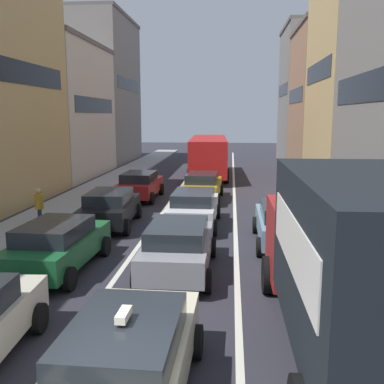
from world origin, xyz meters
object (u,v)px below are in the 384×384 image
object	(u,v)px
hatchback_centre_lane_third	(194,207)
sedan_right_lane_behind_truck	(284,223)
bus_mid_queue_primary	(209,153)
sedan_centre_lane_second	(178,246)
sedan_left_lane_third	(110,207)
sedan_left_lane_fourth	(140,185)
removalist_box_truck	(352,257)
wagon_left_lane_second	(57,244)
coupe_centre_lane_fourth	(202,186)
taxi_centre_lane_front	(127,359)
pedestrian_near_kerb	(39,206)

from	to	relation	value
hatchback_centre_lane_third	sedan_right_lane_behind_truck	world-z (taller)	same
bus_mid_queue_primary	sedan_centre_lane_second	bearing A→B (deg)	178.26
sedan_left_lane_third	sedan_left_lane_fourth	size ratio (longest dim) A/B	1.01
removalist_box_truck	sedan_left_lane_fourth	size ratio (longest dim) A/B	1.78
sedan_centre_lane_second	sedan_left_lane_fourth	world-z (taller)	same
removalist_box_truck	hatchback_centre_lane_third	xyz separation A→B (m)	(-3.71, 9.66, -1.18)
sedan_left_lane_third	bus_mid_queue_primary	size ratio (longest dim) A/B	0.41
wagon_left_lane_second	sedan_left_lane_fourth	distance (m)	11.30
coupe_centre_lane_fourth	bus_mid_queue_primary	bearing A→B (deg)	2.97
sedan_centre_lane_second	hatchback_centre_lane_third	size ratio (longest dim) A/B	1.00
removalist_box_truck	sedan_left_lane_third	distance (m)	11.85
sedan_left_lane_third	bus_mid_queue_primary	bearing A→B (deg)	-15.07
wagon_left_lane_second	hatchback_centre_lane_third	size ratio (longest dim) A/B	1.01
sedan_left_lane_third	sedan_left_lane_fourth	distance (m)	5.98
taxi_centre_lane_front	sedan_left_lane_third	size ratio (longest dim) A/B	0.99
removalist_box_truck	bus_mid_queue_primary	size ratio (longest dim) A/B	0.73
sedan_centre_lane_second	wagon_left_lane_second	size ratio (longest dim) A/B	0.99
coupe_centre_lane_fourth	bus_mid_queue_primary	world-z (taller)	bus_mid_queue_primary
sedan_left_lane_third	sedan_right_lane_behind_truck	size ratio (longest dim) A/B	1.02
coupe_centre_lane_fourth	bus_mid_queue_primary	distance (m)	9.29
sedan_right_lane_behind_truck	sedan_left_lane_third	bearing A→B (deg)	73.56
sedan_left_lane_fourth	pedestrian_near_kerb	xyz separation A→B (m)	(-2.71, -6.64, 0.15)
coupe_centre_lane_fourth	sedan_left_lane_fourth	xyz separation A→B (m)	(-3.42, 0.01, 0.00)
bus_mid_queue_primary	removalist_box_truck	bearing A→B (deg)	-173.29
wagon_left_lane_second	hatchback_centre_lane_third	bearing A→B (deg)	-30.19
hatchback_centre_lane_third	sedan_left_lane_third	distance (m)	3.44
removalist_box_truck	sedan_centre_lane_second	world-z (taller)	removalist_box_truck
sedan_centre_lane_second	bus_mid_queue_primary	distance (m)	20.40
removalist_box_truck	pedestrian_near_kerb	world-z (taller)	removalist_box_truck
sedan_left_lane_third	bus_mid_queue_primary	xyz separation A→B (m)	(3.26, 15.21, 0.96)
taxi_centre_lane_front	hatchback_centre_lane_third	size ratio (longest dim) A/B	1.00
sedan_centre_lane_second	wagon_left_lane_second	xyz separation A→B (m)	(-3.54, -0.15, 0.00)
removalist_box_truck	sedan_left_lane_third	size ratio (longest dim) A/B	1.76
sedan_left_lane_third	bus_mid_queue_primary	world-z (taller)	bus_mid_queue_primary
sedan_right_lane_behind_truck	bus_mid_queue_primary	size ratio (longest dim) A/B	0.41
sedan_right_lane_behind_truck	pedestrian_near_kerb	distance (m)	9.64
wagon_left_lane_second	sedan_left_lane_third	bearing A→B (deg)	1.01
removalist_box_truck	coupe_centre_lane_fourth	size ratio (longest dim) A/B	1.77
taxi_centre_lane_front	sedan_left_lane_third	xyz separation A→B (m)	(-3.37, 11.18, -0.00)
taxi_centre_lane_front	bus_mid_queue_primary	distance (m)	26.41
taxi_centre_lane_front	hatchback_centre_lane_third	distance (m)	11.45
wagon_left_lane_second	sedan_right_lane_behind_truck	size ratio (longest dim) A/B	1.01
wagon_left_lane_second	sedan_left_lane_fourth	world-z (taller)	same
sedan_left_lane_third	sedan_left_lane_fourth	xyz separation A→B (m)	(-0.01, 5.98, 0.00)
sedan_left_lane_third	coupe_centre_lane_fourth	xyz separation A→B (m)	(3.41, 5.97, 0.00)
removalist_box_truck	pedestrian_near_kerb	bearing A→B (deg)	48.14
hatchback_centre_lane_third	sedan_left_lane_fourth	bearing A→B (deg)	31.88
sedan_centre_lane_second	hatchback_centre_lane_third	distance (m)	5.43
coupe_centre_lane_fourth	pedestrian_near_kerb	xyz separation A→B (m)	(-6.13, -6.63, 0.15)
hatchback_centre_lane_third	wagon_left_lane_second	bearing A→B (deg)	148.57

